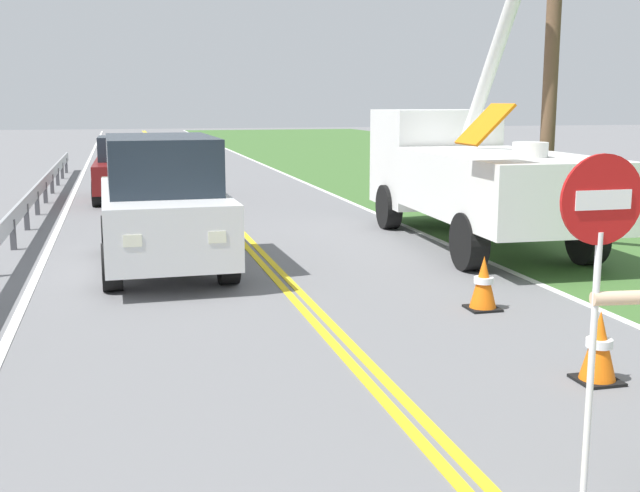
{
  "coord_description": "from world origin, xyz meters",
  "views": [
    {
      "loc": [
        -2.3,
        0.8,
        2.64
      ],
      "look_at": [
        -0.37,
        8.43,
        1.2
      ],
      "focal_mm": 44.59,
      "sensor_mm": 36.0,
      "label": 1
    }
  ],
  "objects": [
    {
      "name": "traffic_cone_lead",
      "position": [
        2.04,
        7.16,
        0.34
      ],
      "size": [
        0.4,
        0.4,
        0.7
      ],
      "color": "orange",
      "rests_on": "ground"
    },
    {
      "name": "edge_line_right",
      "position": [
        3.6,
        20.0,
        0.01
      ],
      "size": [
        0.12,
        110.0,
        0.01
      ],
      "primitive_type": "cube",
      "color": "silver",
      "rests_on": "ground"
    },
    {
      "name": "traffic_cone_mid",
      "position": [
        2.16,
        9.89,
        0.34
      ],
      "size": [
        0.4,
        0.4,
        0.7
      ],
      "color": "orange",
      "rests_on": "ground"
    },
    {
      "name": "guardrail_left_shoulder",
      "position": [
        -4.2,
        16.93,
        0.52
      ],
      "size": [
        0.1,
        32.0,
        0.71
      ],
      "color": "#9EA0A3",
      "rests_on": "ground"
    },
    {
      "name": "edge_line_left",
      "position": [
        -3.6,
        20.0,
        0.01
      ],
      "size": [
        0.12,
        110.0,
        0.01
      ],
      "primitive_type": "cube",
      "color": "silver",
      "rests_on": "ground"
    },
    {
      "name": "utility_pole_near",
      "position": [
        5.77,
        14.72,
        4.33
      ],
      "size": [
        1.8,
        0.28,
        8.29
      ],
      "color": "brown",
      "rests_on": "ground"
    },
    {
      "name": "centerline_yellow_right",
      "position": [
        0.09,
        20.0,
        0.01
      ],
      "size": [
        0.11,
        110.0,
        0.01
      ],
      "primitive_type": "cube",
      "color": "yellow",
      "rests_on": "ground"
    },
    {
      "name": "oncoming_suv_nearest",
      "position": [
        -1.66,
        13.56,
        1.06
      ],
      "size": [
        1.98,
        4.64,
        2.1
      ],
      "color": "silver",
      "rests_on": "ground"
    },
    {
      "name": "centerline_yellow_left",
      "position": [
        -0.09,
        20.0,
        0.01
      ],
      "size": [
        0.11,
        110.0,
        0.01
      ],
      "primitive_type": "cube",
      "color": "yellow",
      "rests_on": "ground"
    },
    {
      "name": "stop_sign_paddle",
      "position": [
        0.54,
        5.02,
        1.71
      ],
      "size": [
        0.56,
        0.04,
        2.33
      ],
      "color": "silver",
      "rests_on": "ground"
    },
    {
      "name": "grass_verge_right",
      "position": [
        11.6,
        20.0,
        0.0
      ],
      "size": [
        16.0,
        110.0,
        0.01
      ],
      "primitive_type": "cube",
      "color": "#3D662D",
      "rests_on": "ground"
    },
    {
      "name": "oncoming_sedan_second",
      "position": [
        -2.01,
        22.9,
        0.83
      ],
      "size": [
        1.98,
        4.14,
        1.7
      ],
      "color": "maroon",
      "rests_on": "ground"
    },
    {
      "name": "utility_bucket_truck",
      "position": [
        4.12,
        14.66,
        1.42
      ],
      "size": [
        2.87,
        6.88,
        5.76
      ],
      "color": "white",
      "rests_on": "ground"
    }
  ]
}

